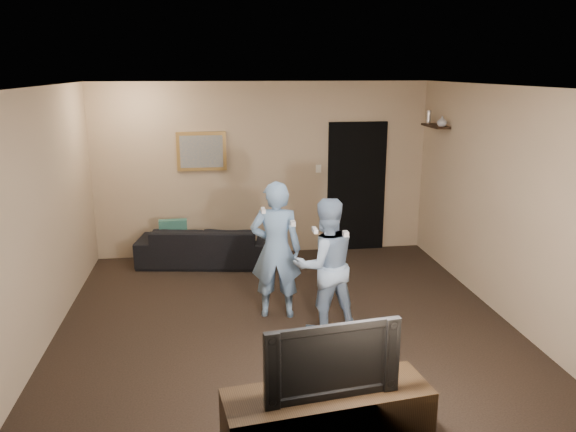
{
  "coord_description": "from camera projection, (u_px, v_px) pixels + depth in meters",
  "views": [
    {
      "loc": [
        -0.76,
        -5.81,
        2.77
      ],
      "look_at": [
        0.08,
        0.3,
        1.15
      ],
      "focal_mm": 35.0,
      "sensor_mm": 36.0,
      "label": 1
    }
  ],
  "objects": [
    {
      "name": "wall_right",
      "position": [
        502.0,
        203.0,
        6.37
      ],
      "size": [
        0.04,
        5.0,
        2.6
      ],
      "primitive_type": "cube",
      "color": "tan",
      "rests_on": "ground"
    },
    {
      "name": "painting_frame",
      "position": [
        202.0,
        151.0,
        8.22
      ],
      "size": [
        0.72,
        0.05,
        0.57
      ],
      "primitive_type": "cube",
      "color": "olive",
      "rests_on": "wall_back"
    },
    {
      "name": "ground",
      "position": [
        285.0,
        321.0,
        6.37
      ],
      "size": [
        5.0,
        5.0,
        0.0
      ],
      "primitive_type": "plane",
      "color": "black",
      "rests_on": "ground"
    },
    {
      "name": "wii_player_left",
      "position": [
        276.0,
        250.0,
        6.33
      ],
      "size": [
        0.63,
        0.52,
        1.58
      ],
      "color": "#6E95C0",
      "rests_on": "ground"
    },
    {
      "name": "throw_pillow",
      "position": [
        173.0,
        233.0,
        8.07
      ],
      "size": [
        0.4,
        0.14,
        0.4
      ],
      "primitive_type": "cube",
      "rotation": [
        0.0,
        0.0,
        0.05
      ],
      "color": "#1B524A",
      "rests_on": "sofa"
    },
    {
      "name": "wii_player_right",
      "position": [
        325.0,
        265.0,
        6.02
      ],
      "size": [
        0.8,
        0.68,
        1.47
      ],
      "color": "#8EADCF",
      "rests_on": "ground"
    },
    {
      "name": "wall_back",
      "position": [
        263.0,
        170.0,
        8.44
      ],
      "size": [
        5.0,
        0.04,
        2.6
      ],
      "primitive_type": "cube",
      "color": "tan",
      "rests_on": "ground"
    },
    {
      "name": "sofa",
      "position": [
        206.0,
        245.0,
        8.18
      ],
      "size": [
        2.03,
        1.05,
        0.57
      ],
      "primitive_type": "imported",
      "rotation": [
        0.0,
        0.0,
        2.98
      ],
      "color": "black",
      "rests_on": "ground"
    },
    {
      "name": "wall_shelf",
      "position": [
        435.0,
        126.0,
        7.91
      ],
      "size": [
        0.2,
        0.6,
        0.03
      ],
      "primitive_type": "cube",
      "color": "black",
      "rests_on": "wall_right"
    },
    {
      "name": "painting_canvas",
      "position": [
        202.0,
        152.0,
        8.19
      ],
      "size": [
        0.62,
        0.01,
        0.47
      ],
      "primitive_type": "cube",
      "color": "slate",
      "rests_on": "painting_frame"
    },
    {
      "name": "television",
      "position": [
        328.0,
        356.0,
        3.97
      ],
      "size": [
        0.99,
        0.26,
        0.57
      ],
      "primitive_type": "imported",
      "rotation": [
        0.0,
        0.0,
        0.13
      ],
      "color": "black",
      "rests_on": "tv_console"
    },
    {
      "name": "tv_console",
      "position": [
        327.0,
        424.0,
        4.12
      ],
      "size": [
        1.56,
        0.68,
        0.54
      ],
      "primitive_type": "cube",
      "rotation": [
        0.0,
        0.0,
        0.13
      ],
      "color": "black",
      "rests_on": "ground"
    },
    {
      "name": "wall_left",
      "position": [
        41.0,
        218.0,
        5.71
      ],
      "size": [
        0.04,
        5.0,
        2.6
      ],
      "primitive_type": "cube",
      "color": "tan",
      "rests_on": "ground"
    },
    {
      "name": "ceiling",
      "position": [
        284.0,
        86.0,
        5.71
      ],
      "size": [
        5.0,
        5.0,
        0.04
      ],
      "primitive_type": "cube",
      "color": "silver",
      "rests_on": "wall_back"
    },
    {
      "name": "shelf_vase",
      "position": [
        442.0,
        121.0,
        7.68
      ],
      "size": [
        0.15,
        0.15,
        0.14
      ],
      "primitive_type": "imported",
      "rotation": [
        0.0,
        0.0,
        -0.11
      ],
      "color": "#B6B6BB",
      "rests_on": "wall_shelf"
    },
    {
      "name": "wall_front",
      "position": [
        334.0,
        303.0,
        3.65
      ],
      "size": [
        5.0,
        0.04,
        2.6
      ],
      "primitive_type": "cube",
      "color": "tan",
      "rests_on": "ground"
    },
    {
      "name": "shelf_figurine",
      "position": [
        429.0,
        117.0,
        8.14
      ],
      "size": [
        0.06,
        0.06,
        0.18
      ],
      "primitive_type": "cylinder",
      "color": "silver",
      "rests_on": "wall_shelf"
    },
    {
      "name": "light_switch",
      "position": [
        319.0,
        169.0,
        8.53
      ],
      "size": [
        0.08,
        0.02,
        0.12
      ],
      "primitive_type": "cube",
      "color": "silver",
      "rests_on": "wall_back"
    },
    {
      "name": "doorway",
      "position": [
        356.0,
        187.0,
        8.68
      ],
      "size": [
        0.9,
        0.06,
        2.0
      ],
      "primitive_type": "cube",
      "color": "black",
      "rests_on": "ground"
    }
  ]
}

